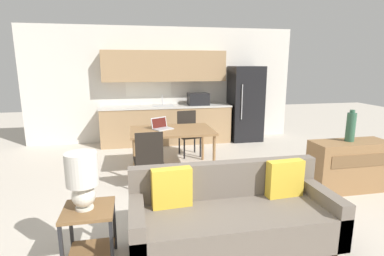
{
  "coord_description": "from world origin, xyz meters",
  "views": [
    {
      "loc": [
        -0.78,
        -2.62,
        1.86
      ],
      "look_at": [
        0.05,
        1.5,
        0.95
      ],
      "focal_mm": 28.0,
      "sensor_mm": 36.0,
      "label": 1
    }
  ],
  "objects_px": {
    "refrigerator": "(245,104)",
    "credenza": "(348,166)",
    "couch": "(232,216)",
    "dining_chair_near_left": "(149,158)",
    "table_lamp": "(82,177)",
    "dining_table": "(172,133)",
    "dining_chair_far_right": "(188,131)",
    "laptop": "(161,126)",
    "side_table": "(90,227)",
    "vase": "(351,127)"
  },
  "relations": [
    {
      "from": "refrigerator",
      "to": "credenza",
      "type": "height_order",
      "value": "refrigerator"
    },
    {
      "from": "couch",
      "to": "dining_chair_near_left",
      "type": "distance_m",
      "value": 1.79
    },
    {
      "from": "table_lamp",
      "to": "credenza",
      "type": "xyz_separation_m",
      "value": [
        3.58,
        1.03,
        -0.5
      ]
    },
    {
      "from": "dining_table",
      "to": "table_lamp",
      "type": "bearing_deg",
      "value": -114.76
    },
    {
      "from": "dining_chair_far_right",
      "to": "laptop",
      "type": "height_order",
      "value": "laptop"
    },
    {
      "from": "side_table",
      "to": "credenza",
      "type": "relative_size",
      "value": 0.5
    },
    {
      "from": "side_table",
      "to": "vase",
      "type": "bearing_deg",
      "value": 16.86
    },
    {
      "from": "side_table",
      "to": "dining_chair_far_right",
      "type": "xyz_separation_m",
      "value": [
        1.54,
        3.25,
        0.11
      ]
    },
    {
      "from": "vase",
      "to": "laptop",
      "type": "bearing_deg",
      "value": 150.54
    },
    {
      "from": "credenza",
      "to": "laptop",
      "type": "xyz_separation_m",
      "value": [
        -2.62,
        1.5,
        0.4
      ]
    },
    {
      "from": "refrigerator",
      "to": "dining_chair_near_left",
      "type": "distance_m",
      "value": 3.62
    },
    {
      "from": "couch",
      "to": "laptop",
      "type": "bearing_deg",
      "value": 100.39
    },
    {
      "from": "credenza",
      "to": "dining_chair_far_right",
      "type": "relative_size",
      "value": 1.27
    },
    {
      "from": "credenza",
      "to": "refrigerator",
      "type": "bearing_deg",
      "value": 97.23
    },
    {
      "from": "side_table",
      "to": "dining_table",
      "type": "bearing_deg",
      "value": 65.91
    },
    {
      "from": "dining_chair_far_right",
      "to": "laptop",
      "type": "distance_m",
      "value": 0.99
    },
    {
      "from": "credenza",
      "to": "dining_table",
      "type": "bearing_deg",
      "value": 150.24
    },
    {
      "from": "refrigerator",
      "to": "couch",
      "type": "xyz_separation_m",
      "value": [
        -1.76,
        -4.21,
        -0.56
      ]
    },
    {
      "from": "refrigerator",
      "to": "side_table",
      "type": "distance_m",
      "value": 5.29
    },
    {
      "from": "dining_table",
      "to": "table_lamp",
      "type": "relative_size",
      "value": 2.74
    },
    {
      "from": "refrigerator",
      "to": "dining_chair_far_right",
      "type": "height_order",
      "value": "refrigerator"
    },
    {
      "from": "table_lamp",
      "to": "dining_chair_near_left",
      "type": "relative_size",
      "value": 0.58
    },
    {
      "from": "dining_chair_near_left",
      "to": "table_lamp",
      "type": "bearing_deg",
      "value": 63.95
    },
    {
      "from": "vase",
      "to": "dining_chair_near_left",
      "type": "distance_m",
      "value": 2.99
    },
    {
      "from": "refrigerator",
      "to": "credenza",
      "type": "bearing_deg",
      "value": -82.77
    },
    {
      "from": "dining_table",
      "to": "credenza",
      "type": "xyz_separation_m",
      "value": [
        2.45,
        -1.4,
        -0.29
      ]
    },
    {
      "from": "dining_chair_far_right",
      "to": "laptop",
      "type": "xyz_separation_m",
      "value": [
        -0.62,
        -0.71,
        0.28
      ]
    },
    {
      "from": "laptop",
      "to": "dining_chair_far_right",
      "type": "bearing_deg",
      "value": 18.99
    },
    {
      "from": "dining_chair_far_right",
      "to": "laptop",
      "type": "relative_size",
      "value": 2.24
    },
    {
      "from": "side_table",
      "to": "vase",
      "type": "distance_m",
      "value": 3.73
    },
    {
      "from": "dining_table",
      "to": "dining_chair_far_right",
      "type": "height_order",
      "value": "dining_chair_far_right"
    },
    {
      "from": "dining_table",
      "to": "dining_chair_far_right",
      "type": "bearing_deg",
      "value": 60.9
    },
    {
      "from": "dining_table",
      "to": "couch",
      "type": "bearing_deg",
      "value": -83.18
    },
    {
      "from": "credenza",
      "to": "dining_chair_near_left",
      "type": "xyz_separation_m",
      "value": [
        -2.91,
        0.6,
        0.12
      ]
    },
    {
      "from": "vase",
      "to": "laptop",
      "type": "height_order",
      "value": "vase"
    },
    {
      "from": "refrigerator",
      "to": "table_lamp",
      "type": "relative_size",
      "value": 3.42
    },
    {
      "from": "dining_chair_far_right",
      "to": "side_table",
      "type": "bearing_deg",
      "value": -123.36
    },
    {
      "from": "refrigerator",
      "to": "dining_chair_near_left",
      "type": "height_order",
      "value": "refrigerator"
    },
    {
      "from": "side_table",
      "to": "dining_chair_near_left",
      "type": "xyz_separation_m",
      "value": [
        0.64,
        1.64,
        0.11
      ]
    },
    {
      "from": "refrigerator",
      "to": "laptop",
      "type": "height_order",
      "value": "refrigerator"
    },
    {
      "from": "couch",
      "to": "credenza",
      "type": "relative_size",
      "value": 1.78
    },
    {
      "from": "vase",
      "to": "dining_table",
      "type": "bearing_deg",
      "value": 150.56
    },
    {
      "from": "refrigerator",
      "to": "laptop",
      "type": "xyz_separation_m",
      "value": [
        -2.22,
        -1.69,
        -0.12
      ]
    },
    {
      "from": "refrigerator",
      "to": "dining_chair_far_right",
      "type": "bearing_deg",
      "value": -148.58
    },
    {
      "from": "laptop",
      "to": "dining_table",
      "type": "bearing_deg",
      "value": -59.41
    },
    {
      "from": "credenza",
      "to": "dining_chair_far_right",
      "type": "height_order",
      "value": "dining_chair_far_right"
    },
    {
      "from": "refrigerator",
      "to": "laptop",
      "type": "bearing_deg",
      "value": -142.78
    },
    {
      "from": "refrigerator",
      "to": "credenza",
      "type": "xyz_separation_m",
      "value": [
        0.4,
        -3.19,
        -0.52
      ]
    },
    {
      "from": "dining_chair_near_left",
      "to": "laptop",
      "type": "distance_m",
      "value": 0.98
    },
    {
      "from": "credenza",
      "to": "vase",
      "type": "distance_m",
      "value": 0.59
    }
  ]
}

